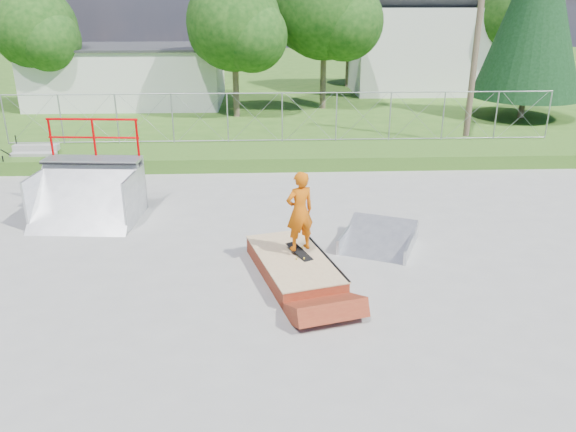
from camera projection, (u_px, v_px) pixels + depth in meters
name	position (u px, v px, depth m)	size (l,w,h in m)	color
ground	(301.00, 288.00, 11.31)	(120.00, 120.00, 0.00)	#2F5B1A
concrete_pad	(301.00, 287.00, 11.30)	(20.00, 16.00, 0.04)	gray
grass_berm	(283.00, 155.00, 20.07)	(24.00, 3.00, 0.50)	#2F5B1A
grind_box	(294.00, 266.00, 11.77)	(2.05, 3.06, 0.42)	maroon
quarter_pipe	(83.00, 176.00, 14.19)	(2.53, 2.14, 2.53)	#A4A6AC
flat_bank_ramp	(378.00, 239.00, 13.04)	(1.57, 1.68, 0.48)	#A4A6AC
skateboard	(299.00, 252.00, 11.83)	(0.22, 0.80, 0.02)	black
skater	(300.00, 215.00, 11.53)	(0.62, 0.40, 1.69)	#C35307
concrete_stairs	(33.00, 160.00, 18.91)	(1.50, 1.60, 0.80)	gray
chain_link_fence	(282.00, 117.00, 20.59)	(20.00, 0.06, 1.80)	gray
utility_building_flat	(130.00, 76.00, 30.92)	(10.00, 6.00, 3.00)	silver
gable_house	(419.00, 27.00, 34.54)	(8.40, 6.08, 8.94)	silver
utility_pole	(477.00, 40.00, 21.37)	(0.24, 0.24, 8.00)	#4E3D31
tree_left_near	(239.00, 27.00, 26.32)	(4.76, 4.48, 6.65)	#4E3D31
tree_center	(331.00, 12.00, 28.14)	(5.44, 5.12, 7.60)	#4E3D31
tree_left_far	(39.00, 32.00, 27.88)	(4.42, 4.16, 6.18)	#4E3D31
tree_right_far	(519.00, 16.00, 32.48)	(5.10, 4.80, 7.12)	#4E3D31
tree_back_mid	(353.00, 30.00, 36.18)	(4.08, 3.84, 5.70)	#4E3D31
conifer_tree	(537.00, 9.00, 25.84)	(5.04, 5.04, 9.10)	#4E3D31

